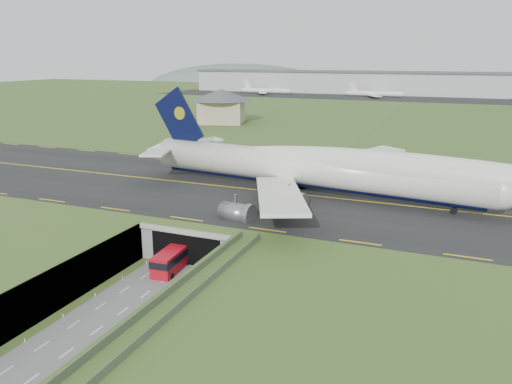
% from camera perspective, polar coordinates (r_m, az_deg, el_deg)
% --- Properties ---
extents(ground, '(900.00, 900.00, 0.00)m').
position_cam_1_polar(ground, '(73.15, -11.16, -10.56)').
color(ground, '#375321').
rests_on(ground, ground).
extents(airfield_deck, '(800.00, 800.00, 6.00)m').
position_cam_1_polar(airfield_deck, '(71.91, -11.28, -8.41)').
color(airfield_deck, gray).
rests_on(airfield_deck, ground).
extents(trench_road, '(12.00, 75.00, 0.20)m').
position_cam_1_polar(trench_road, '(67.70, -14.70, -12.93)').
color(trench_road, slate).
rests_on(trench_road, ground).
extents(taxiway, '(800.00, 44.00, 0.18)m').
position_cam_1_polar(taxiway, '(98.43, -0.84, 0.30)').
color(taxiway, black).
rests_on(taxiway, airfield_deck).
extents(tunnel_portal, '(17.00, 22.30, 6.00)m').
position_cam_1_polar(tunnel_portal, '(85.16, -5.13, -4.12)').
color(tunnel_portal, gray).
rests_on(tunnel_portal, ground).
extents(guideway, '(3.00, 53.00, 7.05)m').
position_cam_1_polar(guideway, '(51.26, -12.84, -15.89)').
color(guideway, '#A8A8A3').
rests_on(guideway, ground).
extents(jumbo_jet, '(92.70, 59.62, 19.86)m').
position_cam_1_polar(jumbo_jet, '(92.27, 9.60, 2.43)').
color(jumbo_jet, silver).
rests_on(jumbo_jet, ground).
extents(shuttle_tram, '(3.56, 8.16, 3.24)m').
position_cam_1_polar(shuttle_tram, '(76.87, -9.68, -7.72)').
color(shuttle_tram, '#B10B18').
rests_on(shuttle_tram, ground).
extents(service_building, '(30.13, 30.13, 13.19)m').
position_cam_1_polar(service_building, '(198.10, -3.94, 10.12)').
color(service_building, tan).
rests_on(service_building, ground).
extents(cargo_terminal, '(320.00, 67.00, 15.60)m').
position_cam_1_polar(cargo_terminal, '(356.28, 16.53, 11.85)').
color(cargo_terminal, '#B2B2B2').
rests_on(cargo_terminal, ground).
extents(distant_hills, '(700.00, 91.00, 60.00)m').
position_cam_1_polar(distant_hills, '(486.53, 25.73, 9.62)').
color(distant_hills, '#51615E').
rests_on(distant_hills, ground).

